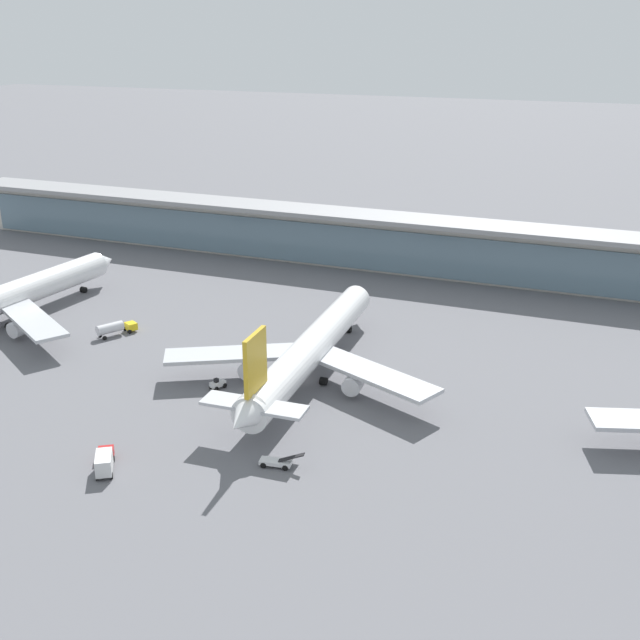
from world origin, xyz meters
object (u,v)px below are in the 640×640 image
Objects in this scene: airliner_centre_stand at (309,350)px; service_truck_by_tail_white at (218,384)px; service_truck_mid_apron_yellow at (115,328)px; service_truck_on_taxiway_white at (277,462)px; service_truck_under_wing_red at (104,461)px; airliner_left_stand at (1,300)px.

airliner_centre_stand reaches higher than service_truck_by_tail_white.
service_truck_by_tail_white is (32.65, -14.70, -0.83)m from service_truck_mid_apron_yellow.
service_truck_mid_apron_yellow is at bearing 146.94° from service_truck_on_taxiway_white.
service_truck_by_tail_white is at bearing 136.12° from service_truck_on_taxiway_white.
service_truck_by_tail_white is (2.05, 30.68, -0.82)m from service_truck_under_wing_red.
airliner_centre_stand is 46.93m from service_truck_mid_apron_yellow.
service_truck_on_taxiway_white is at bearing -21.37° from airliner_left_stand.
airliner_left_stand reaches higher than service_truck_mid_apron_yellow.
service_truck_on_taxiway_white is at bearing -33.06° from service_truck_mid_apron_yellow.
service_truck_on_taxiway_white is at bearing 24.18° from service_truck_under_wing_red.
airliner_centre_stand is 17.80m from service_truck_by_tail_white.
airliner_left_stand and airliner_centre_stand have the same top height.
service_truck_by_tail_white is (-13.87, -10.04, -4.86)m from airliner_centre_stand.
service_truck_under_wing_red is 2.24× the size of service_truck_by_tail_white.
service_truck_mid_apron_yellow reaches higher than service_truck_by_tail_white.
airliner_centre_stand is 7.93× the size of service_truck_mid_apron_yellow.
airliner_left_stand reaches higher than service_truck_under_wing_red.
service_truck_by_tail_white is at bearing 86.18° from service_truck_under_wing_red.
airliner_left_stand is 60.37m from service_truck_by_tail_white.
service_truck_on_taxiway_white is (21.09, -20.28, -0.07)m from service_truck_by_tail_white.
airliner_centre_stand is (73.02, -1.07, 0.00)m from airliner_left_stand.
airliner_centre_stand is 20.78× the size of service_truck_by_tail_white.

